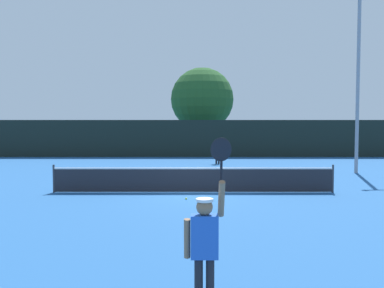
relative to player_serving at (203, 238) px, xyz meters
name	(u,v)px	position (x,y,z in m)	size (l,w,h in m)	color
ground_plane	(192,192)	(-0.13, 9.96, -1.09)	(120.00, 120.00, 0.00)	#235693
tennis_net	(192,179)	(-0.13, 9.96, -0.58)	(10.79, 0.08, 1.07)	#232328
perimeter_fence	(191,138)	(-0.13, 25.87, 0.34)	(35.58, 0.12, 2.86)	black
player_serving	(203,238)	(0.00, 0.00, 0.00)	(0.68, 0.39, 2.49)	blue
player_receiving	(216,149)	(1.47, 20.67, -0.15)	(0.57, 0.23, 1.55)	yellow
tennis_ball	(184,199)	(-0.39, 8.51, -1.06)	(0.07, 0.07, 0.07)	#CCE033
light_pole	(356,73)	(8.54, 15.98, 4.18)	(1.18, 0.28, 9.39)	gray
large_tree	(200,99)	(0.74, 31.56, 3.67)	(5.68, 5.68, 7.62)	brown
parked_car_near	(304,143)	(10.07, 30.92, -0.31)	(2.00, 4.24, 1.69)	white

